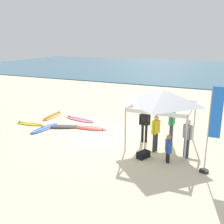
# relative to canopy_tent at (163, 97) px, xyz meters

# --- Properties ---
(ground_plane) EXTENTS (80.00, 80.00, 0.00)m
(ground_plane) POSITION_rel_canopy_tent_xyz_m (-3.16, -0.12, -2.39)
(ground_plane) COLOR beige
(sea) EXTENTS (80.00, 36.00, 0.10)m
(sea) POSITION_rel_canopy_tent_xyz_m (-3.16, 33.78, -2.34)
(sea) COLOR #386B84
(sea) RESTS_ON ground
(canopy_tent) EXTENTS (2.77, 2.77, 2.75)m
(canopy_tent) POSITION_rel_canopy_tent_xyz_m (0.00, 0.00, 0.00)
(canopy_tent) COLOR #B7B7BC
(canopy_tent) RESTS_ON ground
(surfboard_pink) EXTENTS (2.36, 0.97, 0.19)m
(surfboard_pink) POSITION_rel_canopy_tent_xyz_m (-5.66, 1.95, -2.35)
(surfboard_pink) COLOR pink
(surfboard_pink) RESTS_ON ground
(surfboard_black) EXTENTS (2.52, 1.63, 0.19)m
(surfboard_black) POSITION_rel_canopy_tent_xyz_m (-5.86, 0.28, -2.35)
(surfboard_black) COLOR black
(surfboard_black) RESTS_ON ground
(surfboard_orange) EXTENTS (0.76, 2.19, 0.19)m
(surfboard_orange) POSITION_rel_canopy_tent_xyz_m (-7.72, 1.83, -2.35)
(surfboard_orange) COLOR orange
(surfboard_orange) RESTS_ON ground
(surfboard_red) EXTENTS (2.28, 0.86, 0.19)m
(surfboard_red) POSITION_rel_canopy_tent_xyz_m (-4.38, 0.70, -2.35)
(surfboard_red) COLOR red
(surfboard_red) RESTS_ON ground
(surfboard_yellow) EXTENTS (1.85, 0.71, 0.19)m
(surfboard_yellow) POSITION_rel_canopy_tent_xyz_m (-7.95, -0.06, -2.35)
(surfboard_yellow) COLOR yellow
(surfboard_yellow) RESTS_ON ground
(surfboard_blue) EXTENTS (0.76, 2.20, 0.19)m
(surfboard_blue) POSITION_rel_canopy_tent_xyz_m (-6.63, -0.36, -2.35)
(surfboard_blue) COLOR blue
(surfboard_blue) RESTS_ON ground
(person_black) EXTENTS (0.53, 0.31, 1.71)m
(person_black) POSITION_rel_canopy_tent_xyz_m (-0.86, 0.09, -1.40)
(person_black) COLOR black
(person_black) RESTS_ON ground
(person_yellow) EXTENTS (0.33, 0.52, 1.71)m
(person_yellow) POSITION_rel_canopy_tent_xyz_m (-0.07, -0.82, -1.40)
(person_yellow) COLOR #383842
(person_yellow) RESTS_ON ground
(person_grey) EXTENTS (0.41, 0.42, 1.71)m
(person_grey) POSITION_rel_canopy_tent_xyz_m (1.32, -0.87, -1.40)
(person_grey) COLOR #383842
(person_grey) RESTS_ON ground
(person_green) EXTENTS (0.26, 0.55, 1.71)m
(person_green) POSITION_rel_canopy_tent_xyz_m (0.33, 0.71, -1.40)
(person_green) COLOR #383842
(person_green) RESTS_ON ground
(person_blue) EXTENTS (0.34, 0.52, 1.20)m
(person_blue) POSITION_rel_canopy_tent_xyz_m (0.70, -1.63, -1.73)
(person_blue) COLOR black
(person_blue) RESTS_ON ground
(banner_flag) EXTENTS (0.60, 0.36, 3.40)m
(banner_flag) POSITION_rel_canopy_tent_xyz_m (2.29, -1.91, -0.81)
(banner_flag) COLOR #99999E
(banner_flag) RESTS_ON ground
(gear_bag_near_tent) EXTENTS (0.53, 0.68, 0.28)m
(gear_bag_near_tent) POSITION_rel_canopy_tent_xyz_m (-0.35, -1.66, -2.25)
(gear_bag_near_tent) COLOR black
(gear_bag_near_tent) RESTS_ON ground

